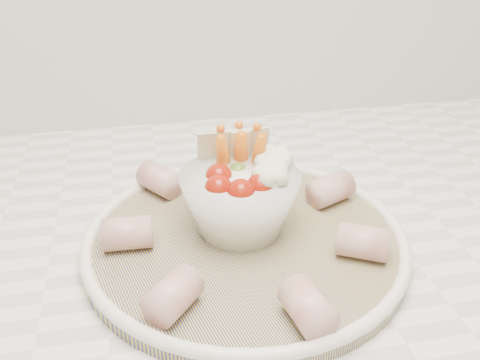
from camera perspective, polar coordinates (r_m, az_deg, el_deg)
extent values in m
cube|color=white|center=(0.55, -13.40, -8.75)|extent=(2.04, 0.62, 0.04)
cylinder|color=navy|center=(0.52, 0.56, -6.65)|extent=(0.38, 0.38, 0.01)
torus|color=white|center=(0.52, 0.56, -5.98)|extent=(0.31, 0.31, 0.01)
sphere|color=maroon|center=(0.48, -2.31, -0.90)|extent=(0.03, 0.03, 0.03)
sphere|color=maroon|center=(0.47, 0.10, -1.38)|extent=(0.03, 0.03, 0.03)
sphere|color=maroon|center=(0.48, 2.19, -0.71)|extent=(0.03, 0.03, 0.03)
sphere|color=maroon|center=(0.50, -2.27, 0.33)|extent=(0.03, 0.03, 0.03)
sphere|color=#4D7426|center=(0.51, -0.23, 0.82)|extent=(0.02, 0.02, 0.02)
cone|color=orange|center=(0.52, -1.84, 2.40)|extent=(0.03, 0.04, 0.06)
cone|color=orange|center=(0.52, 0.11, 2.77)|extent=(0.02, 0.04, 0.06)
cone|color=orange|center=(0.52, 2.04, 2.54)|extent=(0.02, 0.04, 0.06)
sphere|color=white|center=(0.51, 3.47, 0.93)|extent=(0.03, 0.03, 0.03)
sphere|color=white|center=(0.49, 3.29, -0.19)|extent=(0.03, 0.03, 0.03)
sphere|color=white|center=(0.52, 3.77, 1.80)|extent=(0.03, 0.03, 0.03)
cube|color=beige|center=(0.53, -1.07, 3.31)|extent=(0.04, 0.02, 0.04)
cube|color=beige|center=(0.53, 0.97, 3.43)|extent=(0.04, 0.02, 0.04)
cube|color=beige|center=(0.53, -2.42, 3.15)|extent=(0.04, 0.01, 0.04)
cylinder|color=#B85554|center=(0.57, 9.64, -0.98)|extent=(0.05, 0.05, 0.03)
cylinder|color=#B85554|center=(0.61, 1.18, 1.57)|extent=(0.04, 0.05, 0.03)
cylinder|color=#B85554|center=(0.59, -8.53, 0.03)|extent=(0.05, 0.05, 0.03)
cylinder|color=#B85554|center=(0.51, -11.92, -5.59)|extent=(0.05, 0.03, 0.03)
cylinder|color=#B85554|center=(0.43, -7.17, -12.13)|extent=(0.05, 0.05, 0.03)
cylinder|color=#B85554|center=(0.42, 7.24, -13.31)|extent=(0.04, 0.05, 0.03)
cylinder|color=#B85554|center=(0.50, 13.00, -6.48)|extent=(0.05, 0.05, 0.03)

